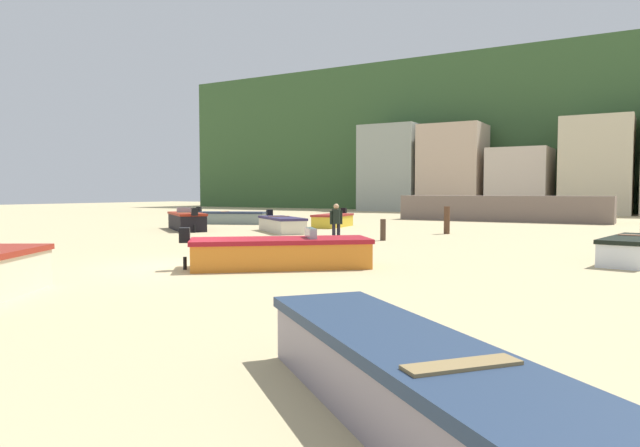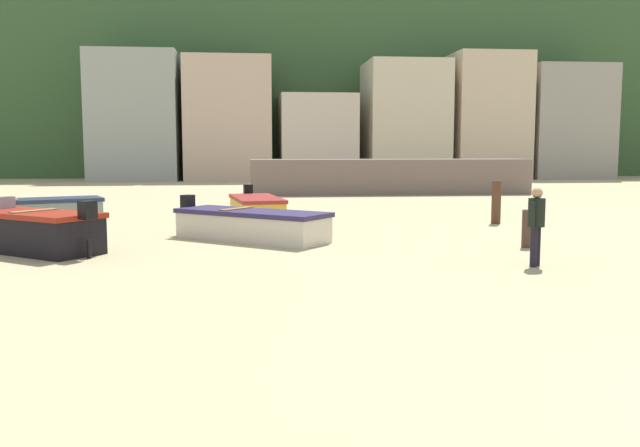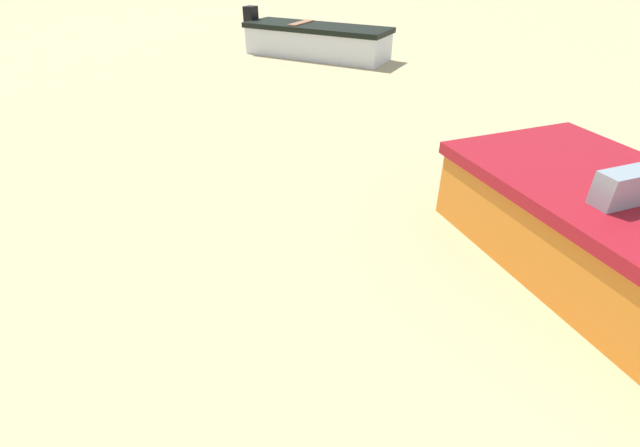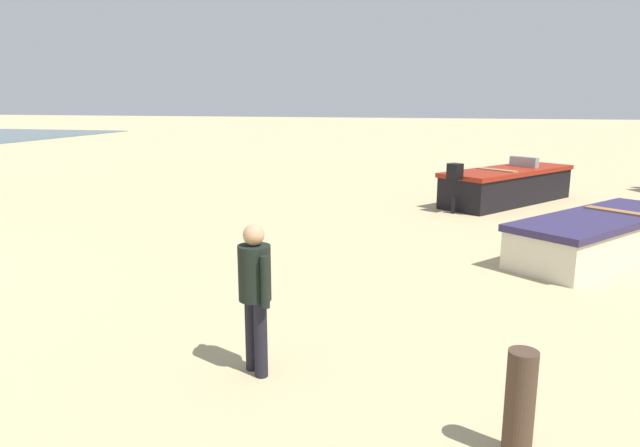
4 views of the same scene
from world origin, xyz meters
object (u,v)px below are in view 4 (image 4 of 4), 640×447
at_px(boat_cream_2, 601,236).
at_px(mooring_post_mid_beach, 520,404).
at_px(boat_black_7, 507,185).
at_px(beach_walker_distant, 255,287).

bearing_deg(boat_cream_2, mooring_post_mid_beach, 111.57).
xyz_separation_m(boat_cream_2, mooring_post_mid_beach, (6.68, -2.05, 0.06)).
bearing_deg(boat_black_7, boat_cream_2, -40.35).
height_order(boat_cream_2, boat_black_7, boat_black_7).
distance_m(mooring_post_mid_beach, beach_walker_distant, 2.75).
bearing_deg(beach_walker_distant, mooring_post_mid_beach, 22.99).
relative_size(boat_black_7, mooring_post_mid_beach, 4.87).
xyz_separation_m(mooring_post_mid_beach, beach_walker_distant, (-0.89, -2.56, 0.49)).
relative_size(boat_cream_2, mooring_post_mid_beach, 4.58).
bearing_deg(beach_walker_distant, boat_cream_2, 93.73).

